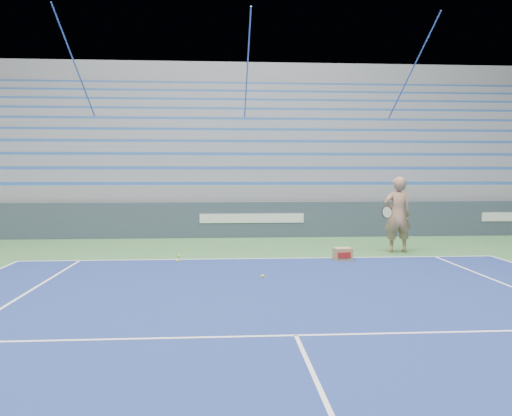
# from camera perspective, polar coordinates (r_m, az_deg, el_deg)

# --- Properties ---
(sponsor_barrier) EXTENTS (30.00, 0.32, 1.10)m
(sponsor_barrier) POSITION_cam_1_polar(r_m,az_deg,el_deg) (15.46, -0.48, -1.31)
(sponsor_barrier) COLOR #344050
(sponsor_barrier) RESTS_ON ground
(bleachers) EXTENTS (31.00, 9.15, 7.30)m
(bleachers) POSITION_cam_1_polar(r_m,az_deg,el_deg) (21.11, -1.38, 5.02)
(bleachers) COLOR gray
(bleachers) RESTS_ON ground
(tennis_player) EXTENTS (0.95, 0.85, 1.89)m
(tennis_player) POSITION_cam_1_polar(r_m,az_deg,el_deg) (12.96, 15.86, -0.74)
(tennis_player) COLOR tan
(tennis_player) RESTS_ON ground
(ball_box) EXTENTS (0.43, 0.36, 0.29)m
(ball_box) POSITION_cam_1_polar(r_m,az_deg,el_deg) (11.53, 9.88, -5.22)
(ball_box) COLOR #AA8652
(ball_box) RESTS_ON ground
(tennis_ball_0) EXTENTS (0.07, 0.07, 0.07)m
(tennis_ball_0) POSITION_cam_1_polar(r_m,az_deg,el_deg) (11.99, -8.86, -5.40)
(tennis_ball_0) COLOR #CFDB2C
(tennis_ball_0) RESTS_ON ground
(tennis_ball_1) EXTENTS (0.07, 0.07, 0.07)m
(tennis_ball_1) POSITION_cam_1_polar(r_m,az_deg,el_deg) (11.87, 10.86, -5.52)
(tennis_ball_1) COLOR #CFDB2C
(tennis_ball_1) RESTS_ON ground
(tennis_ball_2) EXTENTS (0.07, 0.07, 0.07)m
(tennis_ball_2) POSITION_cam_1_polar(r_m,az_deg,el_deg) (9.51, 0.76, -7.82)
(tennis_ball_2) COLOR #CFDB2C
(tennis_ball_2) RESTS_ON ground
(tennis_ball_3) EXTENTS (0.07, 0.07, 0.07)m
(tennis_ball_3) POSITION_cam_1_polar(r_m,az_deg,el_deg) (11.27, -8.99, -6.00)
(tennis_ball_3) COLOR #CFDB2C
(tennis_ball_3) RESTS_ON ground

